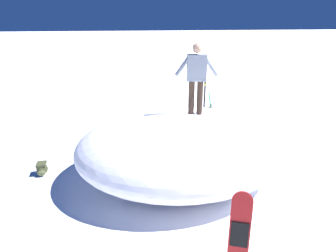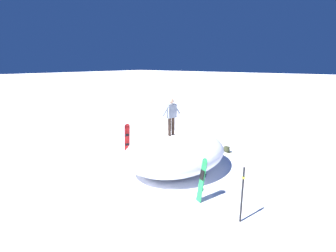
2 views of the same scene
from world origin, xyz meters
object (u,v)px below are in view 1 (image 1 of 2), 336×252
object	(u,v)px
snowboarder_standing	(196,75)
backpack_near	(42,169)
snowboard_secondary_upright	(238,244)
trail_marker_pole	(204,98)
snowboard_primary_upright	(211,114)

from	to	relation	value
snowboarder_standing	backpack_near	xyz separation A→B (m)	(3.89, -0.90, -2.49)
snowboard_secondary_upright	backpack_near	distance (m)	5.55
snowboarder_standing	trail_marker_pole	distance (m)	4.70
backpack_near	trail_marker_pole	bearing A→B (deg)	-150.55
snowboard_secondary_upright	trail_marker_pole	world-z (taller)	trail_marker_pole
snowboarder_standing	snowboard_primary_upright	world-z (taller)	snowboarder_standing
snowboard_primary_upright	trail_marker_pole	distance (m)	1.64
snowboarder_standing	trail_marker_pole	xyz separation A→B (m)	(-1.68, -4.05, -1.70)
snowboard_primary_upright	snowboard_secondary_upright	size ratio (longest dim) A/B	0.95
snowboarder_standing	snowboard_primary_upright	distance (m)	3.35
snowboard_secondary_upright	snowboarder_standing	bearing A→B (deg)	-96.42
snowboarder_standing	trail_marker_pole	size ratio (longest dim) A/B	0.90
backpack_near	trail_marker_pole	xyz separation A→B (m)	(-5.57, -3.15, 0.79)
snowboard_secondary_upright	trail_marker_pole	bearing A→B (deg)	-105.59
trail_marker_pole	snowboard_secondary_upright	bearing A→B (deg)	74.41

